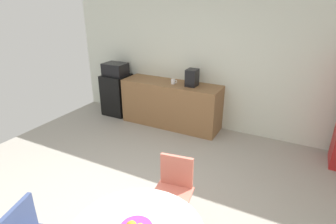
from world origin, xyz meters
The scene contains 8 objects.
ground_plane centered at (0.00, 0.00, 0.00)m, with size 6.00×6.00×0.00m, color #9E998E.
wall_back centered at (0.00, 3.00, 1.30)m, with size 6.00×0.10×2.60m, color silver.
counter_block centered at (-0.64, 2.65, 0.45)m, with size 2.00×0.60×0.90m, color brown.
mini_fridge centered at (-1.99, 2.65, 0.45)m, with size 0.54×0.54×0.89m, color black.
microwave centered at (-1.99, 2.65, 1.02)m, with size 0.48×0.38×0.26m, color black.
chair_coral centered at (0.60, 0.27, 0.52)m, with size 0.48×0.48×0.83m.
mug_white centered at (-0.57, 2.60, 0.95)m, with size 0.13×0.08×0.09m.
coffee_maker centered at (-0.20, 2.65, 1.06)m, with size 0.20×0.24×0.32m, color black.
Camera 1 is at (1.70, -1.99, 2.44)m, focal length 29.38 mm.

